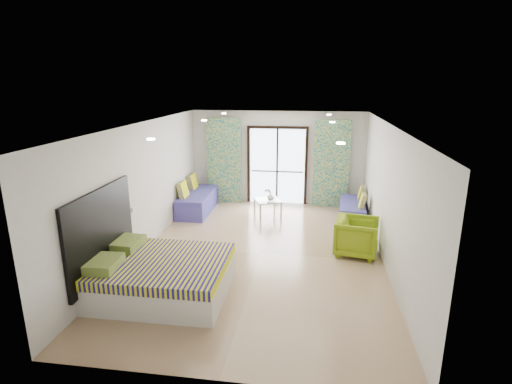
# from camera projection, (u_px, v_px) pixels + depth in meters

# --- Properties ---
(floor) EXTENTS (5.00, 7.50, 0.01)m
(floor) POSITION_uv_depth(u_px,v_px,m) (260.00, 254.00, 8.42)
(floor) COLOR #997C5B
(floor) RESTS_ON ground
(ceiling) EXTENTS (5.00, 7.50, 0.01)m
(ceiling) POSITION_uv_depth(u_px,v_px,m) (261.00, 125.00, 7.69)
(ceiling) COLOR silver
(ceiling) RESTS_ON ground
(wall_back) EXTENTS (5.00, 0.01, 2.70)m
(wall_back) POSITION_uv_depth(u_px,v_px,m) (277.00, 158.00, 11.63)
(wall_back) COLOR silver
(wall_back) RESTS_ON ground
(wall_front) EXTENTS (5.00, 0.01, 2.70)m
(wall_front) POSITION_uv_depth(u_px,v_px,m) (217.00, 280.00, 4.48)
(wall_front) COLOR silver
(wall_front) RESTS_ON ground
(wall_left) EXTENTS (0.01, 7.50, 2.70)m
(wall_left) POSITION_uv_depth(u_px,v_px,m) (143.00, 187.00, 8.40)
(wall_left) COLOR silver
(wall_left) RESTS_ON ground
(wall_right) EXTENTS (0.01, 7.50, 2.70)m
(wall_right) POSITION_uv_depth(u_px,v_px,m) (388.00, 197.00, 7.71)
(wall_right) COLOR silver
(wall_right) RESTS_ON ground
(balcony_door) EXTENTS (1.76, 0.08, 2.28)m
(balcony_door) POSITION_uv_depth(u_px,v_px,m) (277.00, 161.00, 11.63)
(balcony_door) COLOR black
(balcony_door) RESTS_ON floor
(balcony_rail) EXTENTS (1.52, 0.03, 0.04)m
(balcony_rail) POSITION_uv_depth(u_px,v_px,m) (277.00, 171.00, 11.72)
(balcony_rail) COLOR #595451
(balcony_rail) RESTS_ON balcony_door
(curtain_left) EXTENTS (1.00, 0.10, 2.50)m
(curtain_left) POSITION_uv_depth(u_px,v_px,m) (224.00, 161.00, 11.70)
(curtain_left) COLOR silver
(curtain_left) RESTS_ON floor
(curtain_right) EXTENTS (1.00, 0.10, 2.50)m
(curtain_right) POSITION_uv_depth(u_px,v_px,m) (331.00, 164.00, 11.27)
(curtain_right) COLOR silver
(curtain_right) RESTS_ON floor
(downlight_a) EXTENTS (0.12, 0.12, 0.02)m
(downlight_a) POSITION_uv_depth(u_px,v_px,m) (151.00, 139.00, 5.99)
(downlight_a) COLOR #FFE0B2
(downlight_a) RESTS_ON ceiling
(downlight_b) EXTENTS (0.12, 0.12, 0.02)m
(downlight_b) POSITION_uv_depth(u_px,v_px,m) (341.00, 143.00, 5.60)
(downlight_b) COLOR #FFE0B2
(downlight_b) RESTS_ON ceiling
(downlight_c) EXTENTS (0.12, 0.12, 0.02)m
(downlight_c) POSITION_uv_depth(u_px,v_px,m) (204.00, 120.00, 8.85)
(downlight_c) COLOR #FFE0B2
(downlight_c) RESTS_ON ceiling
(downlight_d) EXTENTS (0.12, 0.12, 0.02)m
(downlight_d) POSITION_uv_depth(u_px,v_px,m) (332.00, 122.00, 8.46)
(downlight_d) COLOR #FFE0B2
(downlight_d) RESTS_ON ceiling
(downlight_e) EXTENTS (0.12, 0.12, 0.02)m
(downlight_e) POSITION_uv_depth(u_px,v_px,m) (224.00, 113.00, 10.75)
(downlight_e) COLOR #FFE0B2
(downlight_e) RESTS_ON ceiling
(downlight_f) EXTENTS (0.12, 0.12, 0.02)m
(downlight_f) POSITION_uv_depth(u_px,v_px,m) (329.00, 115.00, 10.37)
(downlight_f) COLOR #FFE0B2
(downlight_f) RESTS_ON ceiling
(headboard) EXTENTS (0.06, 2.10, 1.50)m
(headboard) POSITION_uv_depth(u_px,v_px,m) (101.00, 233.00, 6.72)
(headboard) COLOR black
(headboard) RESTS_ON floor
(switch_plate) EXTENTS (0.02, 0.10, 0.10)m
(switch_plate) POSITION_uv_depth(u_px,v_px,m) (133.00, 210.00, 7.91)
(switch_plate) COLOR silver
(switch_plate) RESTS_ON wall_left
(bed) EXTENTS (2.22, 1.81, 0.77)m
(bed) POSITION_uv_depth(u_px,v_px,m) (160.00, 276.00, 6.78)
(bed) COLOR silver
(bed) RESTS_ON floor
(daybed_left) EXTENTS (0.78, 1.94, 0.95)m
(daybed_left) POSITION_uv_depth(u_px,v_px,m) (197.00, 201.00, 11.10)
(daybed_left) COLOR #433F96
(daybed_left) RESTS_ON floor
(daybed_right) EXTENTS (0.74, 1.67, 0.81)m
(daybed_right) POSITION_uv_depth(u_px,v_px,m) (353.00, 210.00, 10.48)
(daybed_right) COLOR #433F96
(daybed_right) RESTS_ON floor
(coffee_table) EXTENTS (0.87, 0.87, 0.76)m
(coffee_table) POSITION_uv_depth(u_px,v_px,m) (268.00, 201.00, 10.73)
(coffee_table) COLOR silver
(coffee_table) RESTS_ON floor
(vase) EXTENTS (0.24, 0.25, 0.19)m
(vase) POSITION_uv_depth(u_px,v_px,m) (271.00, 197.00, 10.66)
(vase) COLOR white
(vase) RESTS_ON coffee_table
(armchair) EXTENTS (0.92, 0.96, 0.86)m
(armchair) POSITION_uv_depth(u_px,v_px,m) (357.00, 235.00, 8.28)
(armchair) COLOR #799913
(armchair) RESTS_ON floor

